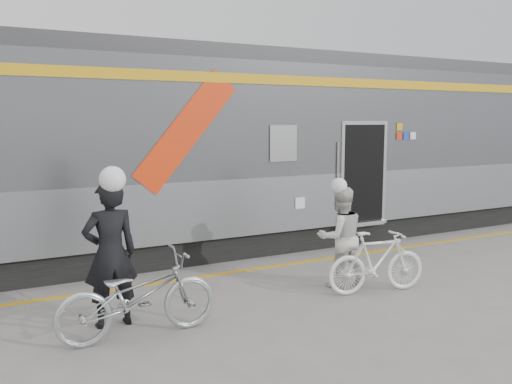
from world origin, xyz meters
TOP-DOWN VIEW (x-y plane):
  - ground at (0.00, 0.00)m, footprint 90.00×90.00m
  - train at (0.69, 4.19)m, footprint 24.00×3.17m
  - safety_strip at (0.00, 2.15)m, footprint 24.00×0.12m
  - man at (-2.96, 0.64)m, footprint 0.71×0.47m
  - bicycle_left at (-2.76, 0.09)m, footprint 2.03×0.71m
  - woman at (0.73, 0.61)m, footprint 0.90×0.76m
  - bicycle_right at (1.03, 0.06)m, footprint 1.70×0.77m
  - helmet_man at (-2.96, 0.64)m, footprint 0.34×0.34m
  - helmet_woman at (0.73, 0.61)m, footprint 0.26×0.26m

SIDE VIEW (x-z plane):
  - ground at x=0.00m, z-range 0.00..0.00m
  - safety_strip at x=0.00m, z-range 0.00..0.01m
  - bicycle_right at x=1.03m, z-range 0.00..0.99m
  - bicycle_left at x=-2.76m, z-range 0.00..1.07m
  - woman at x=0.73m, z-range 0.00..1.63m
  - man at x=-2.96m, z-range 0.00..1.93m
  - helmet_woman at x=0.73m, z-range 1.63..1.89m
  - train at x=0.69m, z-range 0.00..4.10m
  - helmet_man at x=-2.96m, z-range 1.93..2.27m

